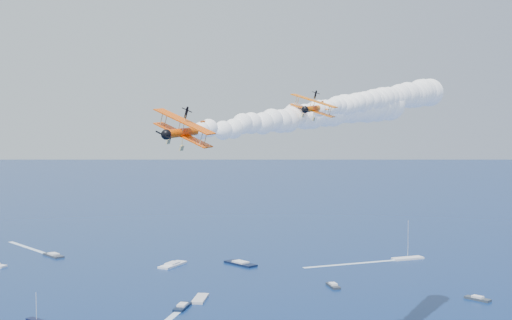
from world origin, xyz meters
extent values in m
cube|color=white|center=(103.88, 147.46, 0.35)|extent=(12.79, 5.25, 0.70)
cube|color=black|center=(9.34, 101.34, 0.35)|extent=(6.66, 9.29, 0.70)
cube|color=#313741|center=(-27.54, 189.23, 0.35)|extent=(8.50, 12.16, 0.70)
cube|color=#323A43|center=(94.59, 87.00, 0.35)|extent=(5.72, 7.92, 0.70)
cube|color=white|center=(14.99, 159.19, 0.35)|extent=(12.04, 13.15, 0.70)
cube|color=black|center=(39.46, 154.67, 0.35)|extent=(10.40, 14.51, 0.70)
cube|color=silver|center=(15.82, 108.94, 0.35)|extent=(7.10, 11.22, 0.70)
cube|color=#2A3039|center=(59.57, 113.44, 0.35)|extent=(2.88, 7.86, 0.70)
cube|color=white|center=(78.79, 144.85, 0.03)|extent=(38.00, 5.92, 0.04)
cube|color=white|center=(-38.43, 211.56, 0.03)|extent=(18.45, 35.03, 0.04)
camera|label=1|loc=(-20.33, -85.80, 51.64)|focal=47.60mm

